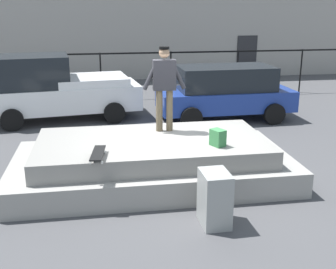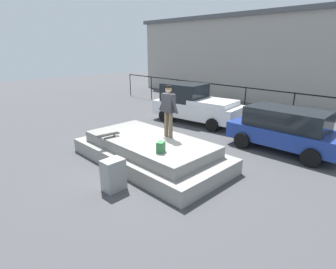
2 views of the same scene
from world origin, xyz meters
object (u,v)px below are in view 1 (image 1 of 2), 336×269
object	(u,v)px
skateboarder	(164,83)
car_blue_hatchback_mid	(225,91)
skateboard	(98,153)
backpack	(218,138)
car_white_pickup_near	(56,88)
utility_box	(215,199)

from	to	relation	value
skateboarder	car_blue_hatchback_mid	xyz separation A→B (m)	(2.49, 3.85, -1.02)
skateboard	backpack	size ratio (longest dim) A/B	2.49
backpack	skateboard	bearing A→B (deg)	72.83
car_white_pickup_near	utility_box	world-z (taller)	car_white_pickup_near
skateboarder	car_white_pickup_near	distance (m)	5.43
car_blue_hatchback_mid	utility_box	world-z (taller)	car_blue_hatchback_mid
skateboard	utility_box	distance (m)	2.19
skateboarder	backpack	world-z (taller)	skateboarder
car_white_pickup_near	skateboarder	bearing A→B (deg)	-59.79
skateboard	utility_box	size ratio (longest dim) A/B	0.89
utility_box	skateboard	bearing A→B (deg)	148.11
backpack	utility_box	bearing A→B (deg)	137.17
skateboarder	utility_box	bearing A→B (deg)	-80.65
car_white_pickup_near	utility_box	xyz separation A→B (m)	(3.12, -7.22, -0.52)
skateboard	utility_box	xyz separation A→B (m)	(1.85, -1.07, -0.51)
skateboard	utility_box	world-z (taller)	skateboard
skateboarder	car_blue_hatchback_mid	size ratio (longest dim) A/B	0.43
backpack	utility_box	distance (m)	1.59
skateboarder	utility_box	world-z (taller)	skateboarder
car_white_pickup_near	car_blue_hatchback_mid	xyz separation A→B (m)	(5.18, -0.77, -0.10)
car_white_pickup_near	utility_box	distance (m)	7.88
backpack	car_blue_hatchback_mid	distance (m)	5.28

